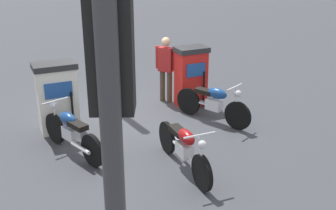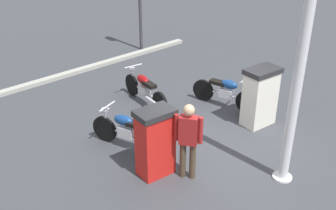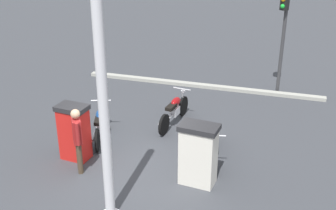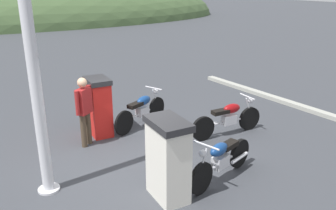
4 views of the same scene
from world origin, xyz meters
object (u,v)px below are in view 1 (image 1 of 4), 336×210
(fuel_pump_near, at_px, (57,97))
(motorcycle_far_pump, at_px, (214,102))
(motorcycle_near_pump, at_px, (71,132))
(roadside_traffic_light, at_px, (116,183))
(fuel_pump_far, at_px, (191,76))
(canopy_support_pole, at_px, (89,9))
(motorcycle_extra, at_px, (184,147))
(attendant_person, at_px, (166,65))

(fuel_pump_near, distance_m, motorcycle_far_pump, 3.38)
(fuel_pump_near, xyz_separation_m, motorcycle_near_pump, (1.17, -0.05, -0.31))
(motorcycle_near_pump, relative_size, roadside_traffic_light, 0.52)
(fuel_pump_far, height_order, roadside_traffic_light, roadside_traffic_light)
(fuel_pump_far, distance_m, motorcycle_near_pump, 3.52)
(fuel_pump_far, bearing_deg, roadside_traffic_light, -33.85)
(fuel_pump_near, distance_m, fuel_pump_far, 3.25)
(motorcycle_far_pump, xyz_separation_m, canopy_support_pole, (-2.92, -1.81, 1.78))
(motorcycle_near_pump, bearing_deg, fuel_pump_far, 109.52)
(motorcycle_near_pump, relative_size, motorcycle_far_pump, 1.02)
(motorcycle_near_pump, xyz_separation_m, motorcycle_extra, (1.55, 1.57, 0.00))
(fuel_pump_far, xyz_separation_m, motorcycle_extra, (2.72, -1.73, -0.30))
(fuel_pump_near, bearing_deg, roadside_traffic_light, -9.24)
(fuel_pump_near, relative_size, canopy_support_pole, 0.32)
(motorcycle_near_pump, bearing_deg, motorcycle_far_pump, 90.52)
(fuel_pump_near, height_order, motorcycle_extra, fuel_pump_near)
(motorcycle_extra, bearing_deg, canopy_support_pole, -177.87)
(fuel_pump_near, xyz_separation_m, canopy_support_pole, (-1.78, 1.36, 1.49))
(fuel_pump_near, xyz_separation_m, motorcycle_far_pump, (1.14, 3.17, -0.29))
(motorcycle_extra, relative_size, attendant_person, 1.25)
(fuel_pump_near, xyz_separation_m, fuel_pump_far, (0.00, 3.25, -0.01))
(fuel_pump_far, height_order, motorcycle_near_pump, fuel_pump_far)
(fuel_pump_near, bearing_deg, motorcycle_far_pump, 70.18)
(attendant_person, bearing_deg, motorcycle_extra, -21.99)
(attendant_person, xyz_separation_m, canopy_support_pole, (-1.26, -1.47, 1.30))
(fuel_pump_far, distance_m, motorcycle_far_pump, 1.18)
(motorcycle_near_pump, bearing_deg, roadside_traffic_light, -10.73)
(motorcycle_far_pump, height_order, attendant_person, attendant_person)
(canopy_support_pole, bearing_deg, motorcycle_far_pump, 31.80)
(fuel_pump_near, xyz_separation_m, attendant_person, (-0.51, 2.83, 0.18))
(fuel_pump_far, xyz_separation_m, canopy_support_pole, (-1.78, -1.89, 1.50))
(motorcycle_extra, bearing_deg, attendant_person, 158.01)
(fuel_pump_far, bearing_deg, fuel_pump_near, -90.00)
(motorcycle_far_pump, bearing_deg, fuel_pump_near, -109.82)
(fuel_pump_far, relative_size, motorcycle_extra, 0.72)
(roadside_traffic_light, bearing_deg, motorcycle_extra, 145.15)
(motorcycle_extra, distance_m, attendant_person, 3.52)
(motorcycle_near_pump, height_order, canopy_support_pole, canopy_support_pole)
(fuel_pump_near, distance_m, canopy_support_pole, 2.69)
(motorcycle_near_pump, bearing_deg, motorcycle_extra, 45.53)
(fuel_pump_near, relative_size, motorcycle_far_pump, 0.81)
(fuel_pump_near, distance_m, motorcycle_near_pump, 1.21)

